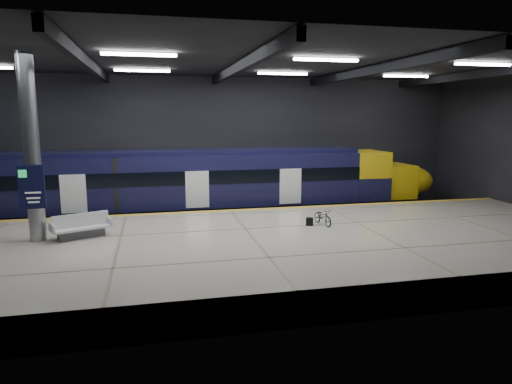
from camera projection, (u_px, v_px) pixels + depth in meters
name	position (u px, v px, depth m)	size (l,w,h in m)	color
ground	(241.00, 247.00, 20.15)	(30.00, 30.00, 0.00)	black
room_shell	(240.00, 116.00, 19.21)	(30.10, 16.10, 8.05)	black
platform	(253.00, 252.00, 17.66)	(30.00, 11.00, 1.10)	beige
safety_strip	(230.00, 210.00, 22.62)	(30.00, 0.40, 0.01)	gold
rails	(222.00, 219.00, 25.43)	(30.00, 1.52, 0.16)	gray
train	(172.00, 185.00, 24.51)	(29.40, 2.84, 3.79)	black
bench	(81.00, 229.00, 17.55)	(2.34, 1.67, 0.96)	#595B60
bicycle	(323.00, 217.00, 19.61)	(0.48, 1.37, 0.72)	#99999E
pannier_bag	(310.00, 222.00, 19.51)	(0.30, 0.18, 0.35)	black
info_column	(31.00, 151.00, 16.67)	(0.90, 0.78, 6.90)	#9EA0A5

